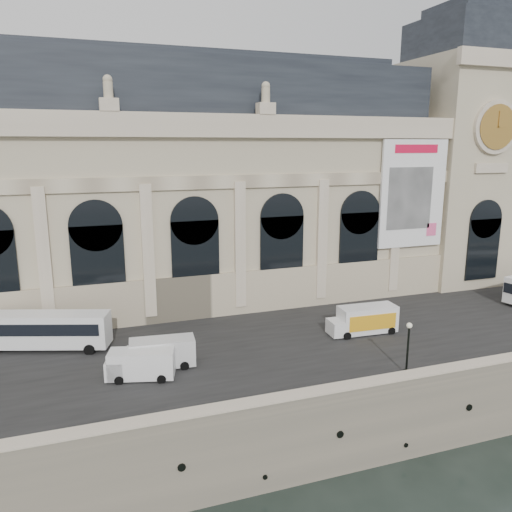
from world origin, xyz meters
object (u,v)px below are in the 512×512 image
Objects in this scene: van_c at (138,365)px; lamp_right at (408,349)px; bus_left at (44,330)px; van_b at (158,353)px; box_truck at (364,320)px.

van_c is 1.27× the size of lamp_right.
bus_left is 12.05m from van_b.
bus_left is at bearing 168.58° from box_truck.
bus_left is 11.76m from van_c.
van_b is at bearing 39.34° from van_c.
box_truck is 9.57m from lamp_right.
bus_left is 1.70× the size of box_truck.
box_truck reaches higher than van_b.
bus_left reaches higher than van_c.
bus_left is at bearing 142.24° from van_b.
van_b reaches higher than van_c.
box_truck is at bearing -11.42° from bus_left.
lamp_right reaches higher than bus_left.
bus_left is 2.66× the size of lamp_right.
box_truck is at bearing 6.96° from van_c.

